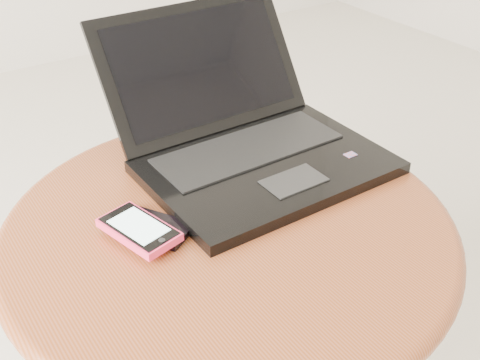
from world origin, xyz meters
TOP-DOWN VIEW (x-y plane):
  - table at (-0.00, 0.03)m, footprint 0.62×0.62m
  - laptop at (0.11, 0.16)m, footprint 0.36×0.38m
  - phone_black at (-0.10, 0.07)m, footprint 0.10×0.12m
  - phone_pink at (-0.12, 0.06)m, footprint 0.08×0.12m

SIDE VIEW (x-z plane):
  - table at x=0.00m, z-range 0.14..0.64m
  - phone_black at x=-0.10m, z-range 0.50..0.51m
  - phone_pink at x=-0.12m, z-range 0.50..0.52m
  - laptop at x=0.11m, z-range 0.43..0.63m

